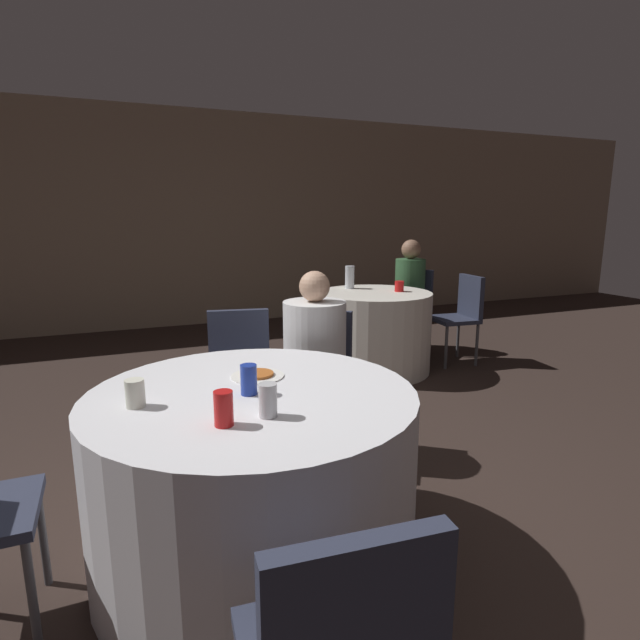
# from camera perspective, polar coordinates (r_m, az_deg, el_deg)

# --- Properties ---
(ground_plane) EXTENTS (16.00, 16.00, 0.00)m
(ground_plane) POSITION_cam_1_polar(r_m,az_deg,el_deg) (2.56, -4.17, -22.88)
(ground_plane) COLOR #332621
(wall_back) EXTENTS (16.00, 0.06, 2.80)m
(wall_back) POSITION_cam_1_polar(r_m,az_deg,el_deg) (6.88, -17.25, 10.84)
(wall_back) COLOR gray
(wall_back) RESTS_ON ground_plane
(table_near) EXTENTS (1.34, 1.34, 0.76)m
(table_near) POSITION_cam_1_polar(r_m,az_deg,el_deg) (2.22, -7.49, -17.33)
(table_near) COLOR silver
(table_near) RESTS_ON ground_plane
(table_far) EXTENTS (1.07, 1.07, 0.76)m
(table_far) POSITION_cam_1_polar(r_m,az_deg,el_deg) (4.77, 6.18, -1.32)
(table_far) COLOR white
(table_far) RESTS_ON ground_plane
(chair_near_north) EXTENTS (0.47, 0.47, 0.88)m
(chair_near_north) POSITION_cam_1_polar(r_m,az_deg,el_deg) (3.16, -9.10, -5.29)
(chair_near_north) COLOR #2D3347
(chair_near_north) RESTS_ON ground_plane
(chair_near_northeast) EXTENTS (0.56, 0.56, 0.88)m
(chair_near_northeast) POSITION_cam_1_polar(r_m,az_deg,el_deg) (3.11, -0.18, -5.41)
(chair_near_northeast) COLOR #2D3347
(chair_near_northeast) RESTS_ON ground_plane
(chair_far_east) EXTENTS (0.44, 0.44, 0.88)m
(chair_far_east) POSITION_cam_1_polar(r_m,az_deg,el_deg) (5.17, 15.92, 1.10)
(chair_far_east) COLOR #2D3347
(chair_far_east) RESTS_ON ground_plane
(chair_far_northeast) EXTENTS (0.56, 0.56, 0.88)m
(chair_far_northeast) POSITION_cam_1_polar(r_m,az_deg,el_deg) (5.58, 10.50, 2.13)
(chair_far_northeast) COLOR #2D3347
(chair_far_northeast) RESTS_ON ground_plane
(person_green_jacket) EXTENTS (0.47, 0.44, 1.21)m
(person_green_jacket) POSITION_cam_1_polar(r_m,az_deg,el_deg) (5.42, 9.90, 2.67)
(person_green_jacket) COLOR black
(person_green_jacket) RESTS_ON ground_plane
(person_white_shirt) EXTENTS (0.49, 0.51, 1.14)m
(person_white_shirt) POSITION_cam_1_polar(r_m,az_deg,el_deg) (2.95, -0.93, -5.13)
(person_white_shirt) COLOR #4C4238
(person_white_shirt) RESTS_ON ground_plane
(pizza_plate_near) EXTENTS (0.23, 0.23, 0.02)m
(pizza_plate_near) POSITION_cam_1_polar(r_m,az_deg,el_deg) (2.24, -7.15, -6.27)
(pizza_plate_near) COLOR white
(pizza_plate_near) RESTS_ON table_near
(soda_can_red) EXTENTS (0.07, 0.07, 0.12)m
(soda_can_red) POSITION_cam_1_polar(r_m,az_deg,el_deg) (1.74, -10.97, -9.90)
(soda_can_red) COLOR red
(soda_can_red) RESTS_ON table_near
(soda_can_blue) EXTENTS (0.07, 0.07, 0.12)m
(soda_can_blue) POSITION_cam_1_polar(r_m,az_deg,el_deg) (2.02, -8.15, -6.76)
(soda_can_blue) COLOR #1E38A5
(soda_can_blue) RESTS_ON table_near
(soda_can_silver) EXTENTS (0.07, 0.07, 0.12)m
(soda_can_silver) POSITION_cam_1_polar(r_m,az_deg,el_deg) (1.79, -5.97, -9.11)
(soda_can_silver) COLOR silver
(soda_can_silver) RESTS_ON table_near
(cup_near) EXTENTS (0.07, 0.07, 0.11)m
(cup_near) POSITION_cam_1_polar(r_m,az_deg,el_deg) (1.99, -20.38, -7.86)
(cup_near) COLOR silver
(cup_near) RESTS_ON table_near
(bottle_far) EXTENTS (0.09, 0.09, 0.22)m
(bottle_far) POSITION_cam_1_polar(r_m,az_deg,el_deg) (4.90, 3.42, 4.90)
(bottle_far) COLOR silver
(bottle_far) RESTS_ON table_far
(cup_far) EXTENTS (0.09, 0.09, 0.10)m
(cup_far) POSITION_cam_1_polar(r_m,az_deg,el_deg) (4.76, 9.05, 3.82)
(cup_far) COLOR red
(cup_far) RESTS_ON table_far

